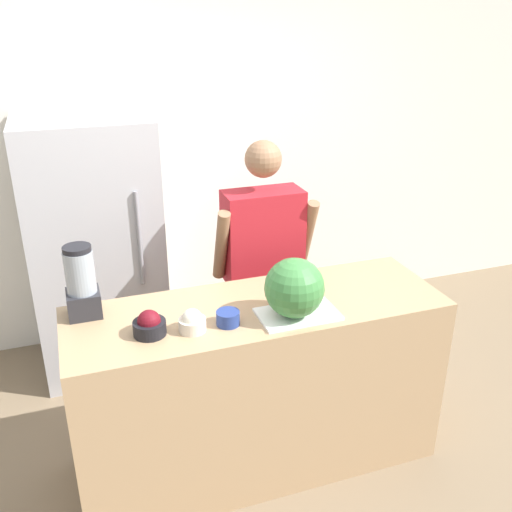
# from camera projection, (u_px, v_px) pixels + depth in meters

# --- Properties ---
(ground_plane) EXTENTS (14.00, 14.00, 0.00)m
(ground_plane) POSITION_uv_depth(u_px,v_px,m) (278.00, 498.00, 2.86)
(ground_plane) COLOR #7F6B51
(wall_back) EXTENTS (8.00, 0.06, 2.60)m
(wall_back) POSITION_uv_depth(u_px,v_px,m) (181.00, 156.00, 4.01)
(wall_back) COLOR white
(wall_back) RESTS_ON ground_plane
(counter_island) EXTENTS (1.84, 0.61, 0.94)m
(counter_island) POSITION_uv_depth(u_px,v_px,m) (258.00, 386.00, 2.93)
(counter_island) COLOR tan
(counter_island) RESTS_ON ground_plane
(refrigerator) EXTENTS (0.80, 0.70, 1.67)m
(refrigerator) POSITION_uv_depth(u_px,v_px,m) (96.00, 248.00, 3.67)
(refrigerator) COLOR #B7B7BC
(refrigerator) RESTS_ON ground_plane
(person) EXTENTS (0.60, 0.26, 1.60)m
(person) POSITION_uv_depth(u_px,v_px,m) (263.00, 271.00, 3.41)
(person) COLOR #4C608C
(person) RESTS_ON ground_plane
(cutting_board) EXTENTS (0.37, 0.23, 0.01)m
(cutting_board) POSITION_uv_depth(u_px,v_px,m) (298.00, 314.00, 2.66)
(cutting_board) COLOR white
(cutting_board) RESTS_ON counter_island
(watermelon) EXTENTS (0.28, 0.28, 0.28)m
(watermelon) POSITION_uv_depth(u_px,v_px,m) (294.00, 288.00, 2.58)
(watermelon) COLOR #3D7F3D
(watermelon) RESTS_ON cutting_board
(bowl_cherries) EXTENTS (0.15, 0.15, 0.12)m
(bowl_cherries) POSITION_uv_depth(u_px,v_px,m) (149.00, 325.00, 2.49)
(bowl_cherries) COLOR black
(bowl_cherries) RESTS_ON counter_island
(bowl_cream) EXTENTS (0.12, 0.12, 0.11)m
(bowl_cream) POSITION_uv_depth(u_px,v_px,m) (192.00, 322.00, 2.52)
(bowl_cream) COLOR beige
(bowl_cream) RESTS_ON counter_island
(bowl_small_blue) EXTENTS (0.11, 0.11, 0.07)m
(bowl_small_blue) POSITION_uv_depth(u_px,v_px,m) (228.00, 318.00, 2.57)
(bowl_small_blue) COLOR navy
(bowl_small_blue) RESTS_ON counter_island
(blender) EXTENTS (0.15, 0.15, 0.35)m
(blender) POSITION_uv_depth(u_px,v_px,m) (81.00, 283.00, 2.60)
(blender) COLOR #28282D
(blender) RESTS_ON counter_island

